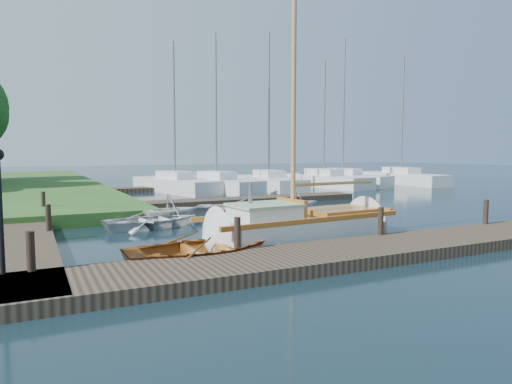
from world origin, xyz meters
name	(u,v)px	position (x,y,z in m)	size (l,w,h in m)	color
ground	(256,224)	(0.00, 0.00, 0.00)	(160.00, 160.00, 0.00)	black
near_dock	(362,252)	(0.00, -6.00, 0.15)	(18.00, 2.20, 0.30)	#2D231B
left_dock	(14,228)	(-8.00, 2.00, 0.15)	(2.20, 18.00, 0.30)	#2D231B
far_dock	(235,201)	(2.00, 6.50, 0.15)	(14.00, 1.60, 0.30)	#2D231B
pontoon	(279,184)	(10.00, 16.00, 0.15)	(30.00, 1.60, 0.30)	#2D231B
mooring_post_0	(31,251)	(-7.50, -5.00, 0.70)	(0.16, 0.16, 0.80)	black
mooring_post_1	(237,233)	(-3.00, -5.00, 0.70)	(0.16, 0.16, 0.80)	black
mooring_post_2	(381,221)	(1.50, -5.00, 0.70)	(0.16, 0.16, 0.80)	black
mooring_post_3	(486,212)	(6.00, -5.00, 0.70)	(0.16, 0.16, 0.80)	black
mooring_post_4	(48,218)	(-7.00, 0.00, 0.70)	(0.16, 0.16, 0.80)	black
mooring_post_5	(43,202)	(-7.00, 5.00, 0.70)	(0.16, 0.16, 0.80)	black
sailboat	(303,229)	(-0.08, -3.34, 0.34)	(7.28, 2.51, 9.83)	silver
dinghy	(202,245)	(-3.73, -4.46, 0.39)	(2.67, 3.74, 0.78)	#915E1A
tender_a	(152,218)	(-3.64, 0.96, 0.35)	(2.38, 3.34, 0.69)	silver
tender_b	(172,207)	(-2.63, 1.93, 0.59)	(1.94, 2.25, 1.18)	silver
tender_c	(244,207)	(0.41, 1.95, 0.42)	(2.90, 4.06, 0.84)	silver
tender_d	(299,200)	(3.53, 2.66, 0.50)	(1.65, 1.92, 1.01)	silver
marina_boat_1	(175,184)	(1.27, 14.60, 0.56)	(4.02, 8.76, 9.88)	silver
marina_boat_2	(217,184)	(3.67, 13.22, 0.57)	(4.01, 7.86, 10.38)	silver
marina_boat_3	(269,182)	(7.76, 13.50, 0.57)	(2.75, 8.32, 10.97)	silver
marina_boat_4	(324,180)	(12.77, 13.95, 0.56)	(3.11, 8.80, 9.52)	silver
marina_boat_5	(343,179)	(14.75, 14.18, 0.58)	(4.65, 8.04, 11.41)	silver
marina_boat_7	(401,177)	(20.64, 13.94, 0.56)	(2.62, 9.26, 10.80)	silver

